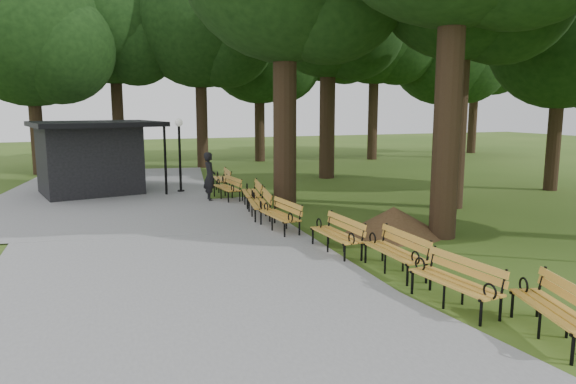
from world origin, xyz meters
name	(u,v)px	position (x,y,z in m)	size (l,w,h in m)	color
ground	(399,289)	(0.00, 0.00, 0.00)	(100.00, 100.00, 0.00)	#345217
path	(166,266)	(-4.00, 3.00, 0.03)	(12.00, 38.00, 0.06)	gray
person	(210,177)	(-1.27, 10.72, 0.91)	(0.66, 0.43, 1.81)	black
kiosk	(89,158)	(-5.37, 13.98, 1.44)	(4.61, 4.01, 2.89)	black
lamp_post	(179,139)	(-1.95, 13.08, 2.17)	(0.32, 0.32, 3.00)	black
dirt_mound	(393,221)	(2.21, 3.73, 0.39)	(2.37, 2.37, 0.79)	#47301C
bench_1	(555,311)	(0.94, -2.71, 0.44)	(1.90, 0.64, 0.88)	gold
bench_2	(454,282)	(0.37, -1.12, 0.44)	(1.90, 0.64, 0.88)	gold
bench_3	(394,252)	(0.45, 0.90, 0.44)	(1.90, 0.64, 0.88)	gold
bench_4	(336,235)	(-0.03, 2.70, 0.44)	(1.90, 0.64, 0.88)	gold
bench_5	(279,216)	(-0.52, 5.28, 0.44)	(1.90, 0.64, 0.88)	gold
bench_6	(259,204)	(-0.50, 7.22, 0.44)	(1.90, 0.64, 0.88)	gold
bench_7	(251,193)	(-0.13, 9.27, 0.44)	(1.90, 0.64, 0.88)	gold
bench_8	(227,188)	(-0.62, 10.77, 0.44)	(1.90, 0.64, 0.88)	gold
bench_9	(221,179)	(-0.22, 13.21, 0.44)	(1.90, 0.64, 0.88)	gold
lawn_tree_4	(328,13)	(5.52, 15.00, 7.81)	(6.16, 6.16, 10.96)	black
lawn_tree_5	(562,37)	(12.64, 8.12, 6.23)	(5.80, 5.80, 9.16)	black
tree_backdrop	(296,33)	(7.04, 22.83, 7.95)	(37.07, 9.74, 15.90)	black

